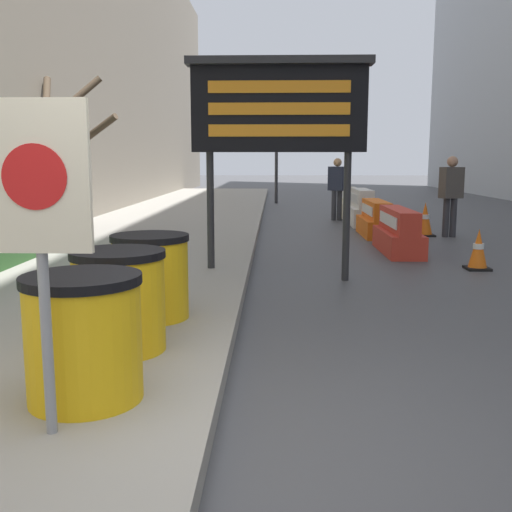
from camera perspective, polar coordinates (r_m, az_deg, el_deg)
name	(u,v)px	position (r m, az deg, el deg)	size (l,w,h in m)	color
ground_plane	(209,460)	(3.56, -4.47, -18.78)	(120.00, 120.00, 0.00)	#474749
bare_tree	(72,156)	(12.93, -17.16, 9.08)	(1.70, 1.57, 3.25)	#4C3D2D
barrel_drum_foreground	(84,337)	(3.92, -16.07, -7.46)	(0.74, 0.74, 0.81)	yellow
barrel_drum_middle	(119,300)	(4.85, -12.89, -4.15)	(0.74, 0.74, 0.81)	yellow
barrel_drum_back	(151,276)	(5.78, -10.00, -1.91)	(0.74, 0.74, 0.81)	yellow
warning_sign	(38,206)	(3.33, -20.05, 4.50)	(0.57, 0.08, 1.81)	gray
message_board	(279,109)	(8.24, 2.20, 13.78)	(2.46, 0.36, 2.99)	#28282B
jersey_barrier_red_striped	(398,233)	(11.07, 13.38, 2.11)	(0.60, 1.95, 0.80)	red
jersey_barrier_orange_far	(376,220)	(13.42, 11.34, 3.35)	(0.63, 1.78, 0.78)	orange
jersey_barrier_white	(362,209)	(15.56, 10.03, 4.40)	(0.62, 1.65, 0.92)	silver
jersey_barrier_cream	(352,205)	(17.53, 9.11, 4.85)	(0.62, 1.95, 0.85)	beige
traffic_cone_near	(478,250)	(9.72, 20.41, 0.55)	(0.35, 0.35, 0.63)	black
traffic_cone_mid	(425,219)	(13.64, 15.79, 3.37)	(0.42, 0.42, 0.74)	black
traffic_light_near_curb	(277,137)	(22.90, 1.97, 11.27)	(0.28, 0.45, 3.42)	#2D2D30
pedestrian_worker	(337,184)	(16.64, 7.73, 6.83)	(0.52, 0.47, 1.70)	#333338
pedestrian_passerby	(451,190)	(13.58, 18.09, 6.03)	(0.52, 0.40, 1.73)	#333338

